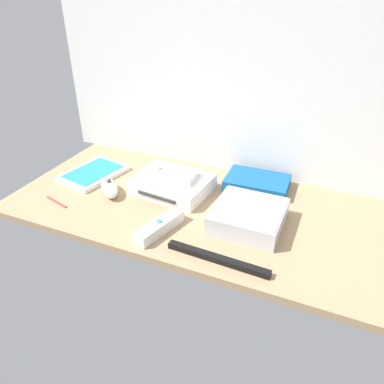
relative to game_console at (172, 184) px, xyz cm
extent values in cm
cube|color=#9E7F5B|center=(8.27, -4.57, -3.20)|extent=(100.00, 48.00, 2.00)
cube|color=silver|center=(8.27, 20.03, 29.80)|extent=(110.00, 1.20, 64.00)
cube|color=white|center=(0.00, 0.03, 0.00)|extent=(22.43, 17.93, 4.40)
cube|color=#2D2D2D|center=(-0.78, -8.13, 0.00)|extent=(12.00, 1.74, 0.80)
cube|color=silver|center=(24.96, -7.63, 0.30)|extent=(17.04, 17.04, 5.00)
cube|color=silver|center=(24.96, -7.63, 2.95)|extent=(16.36, 16.36, 0.30)
cube|color=white|center=(-26.87, -1.30, -1.50)|extent=(17.02, 21.27, 1.40)
cube|color=#2384CC|center=(-26.87, -1.30, -0.72)|extent=(14.10, 18.19, 0.16)
cube|color=#145193|center=(22.19, 11.41, -0.50)|extent=(18.40, 12.60, 3.40)
cube|color=#19D833|center=(22.40, 5.21, -0.50)|extent=(8.01, 0.67, 0.60)
cube|color=white|center=(5.93, -19.07, -0.70)|extent=(7.15, 15.23, 3.00)
cylinder|color=#387FDB|center=(5.93, -19.07, 1.00)|extent=(1.40, 1.40, 0.40)
ellipsoid|color=white|center=(-15.49, -8.91, -0.20)|extent=(10.07, 10.29, 4.00)
sphere|color=#4C4C4C|center=(-15.49, -8.91, 2.20)|extent=(1.40, 1.40, 1.40)
cube|color=white|center=(-0.29, 0.28, 3.20)|extent=(14.71, 8.57, 2.00)
cylinder|color=#99999E|center=(-4.28, 0.12, 4.40)|extent=(2.08, 2.08, 0.40)
cube|color=black|center=(22.70, -23.65, -1.50)|extent=(24.05, 2.78, 1.40)
cylinder|color=red|center=(-26.69, -18.53, -1.85)|extent=(8.86, 3.10, 0.70)
camera|label=1|loc=(42.56, -83.43, 52.94)|focal=34.77mm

